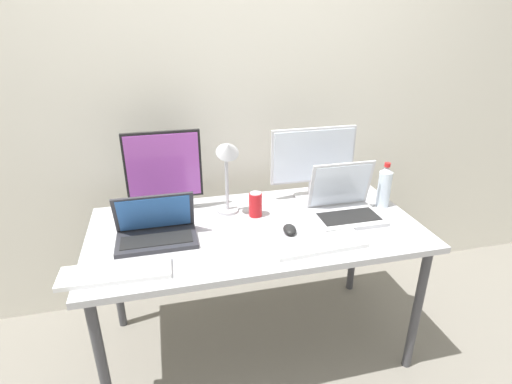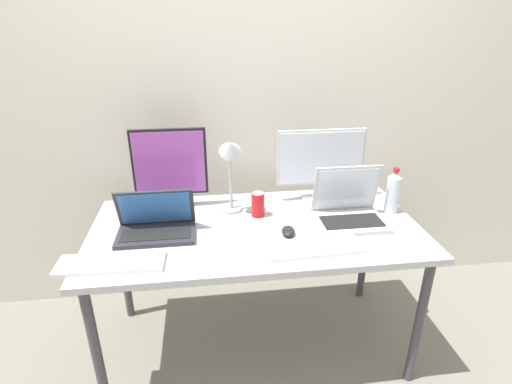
% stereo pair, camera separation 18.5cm
% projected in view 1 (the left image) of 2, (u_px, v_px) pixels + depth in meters
% --- Properties ---
extents(ground_plane, '(16.00, 16.00, 0.00)m').
position_uv_depth(ground_plane, '(256.00, 343.00, 2.22)').
color(ground_plane, gray).
extents(wall_back, '(7.00, 0.08, 2.60)m').
position_uv_depth(wall_back, '(231.00, 88.00, 2.22)').
color(wall_back, silver).
rests_on(wall_back, ground).
extents(work_desk, '(1.57, 0.78, 0.74)m').
position_uv_depth(work_desk, '(256.00, 237.00, 1.95)').
color(work_desk, '#424247').
rests_on(work_desk, ground).
extents(monitor_left, '(0.38, 0.21, 0.42)m').
position_uv_depth(monitor_left, '(164.00, 173.00, 1.99)').
color(monitor_left, black).
rests_on(monitor_left, work_desk).
extents(monitor_center, '(0.47, 0.19, 0.39)m').
position_uv_depth(monitor_center, '(313.00, 160.00, 2.16)').
color(monitor_center, silver).
rests_on(monitor_center, work_desk).
extents(laptop_silver, '(0.35, 0.21, 0.21)m').
position_uv_depth(laptop_silver, '(156.00, 229.00, 1.79)').
color(laptop_silver, '#2D2D33').
rests_on(laptop_silver, work_desk).
extents(laptop_secondary, '(0.33, 0.26, 0.27)m').
position_uv_depth(laptop_secondary, '(345.00, 204.00, 2.00)').
color(laptop_secondary, silver).
rests_on(laptop_secondary, work_desk).
extents(keyboard_main, '(0.43, 0.17, 0.02)m').
position_uv_depth(keyboard_main, '(318.00, 244.00, 1.75)').
color(keyboard_main, white).
rests_on(keyboard_main, work_desk).
extents(keyboard_aux, '(0.43, 0.15, 0.02)m').
position_uv_depth(keyboard_aux, '(116.00, 273.00, 1.56)').
color(keyboard_aux, white).
rests_on(keyboard_aux, work_desk).
extents(mouse_by_keyboard, '(0.07, 0.10, 0.03)m').
position_uv_depth(mouse_by_keyboard, '(290.00, 229.00, 1.86)').
color(mouse_by_keyboard, black).
rests_on(mouse_by_keyboard, work_desk).
extents(water_bottle, '(0.07, 0.07, 0.24)m').
position_uv_depth(water_bottle, '(384.00, 186.00, 2.09)').
color(water_bottle, silver).
rests_on(water_bottle, work_desk).
extents(soda_can_near_keyboard, '(0.07, 0.07, 0.13)m').
position_uv_depth(soda_can_near_keyboard, '(255.00, 204.00, 2.00)').
color(soda_can_near_keyboard, red).
rests_on(soda_can_near_keyboard, work_desk).
extents(desk_lamp, '(0.11, 0.18, 0.41)m').
position_uv_depth(desk_lamp, '(228.00, 163.00, 1.92)').
color(desk_lamp, '#B7B7BC').
rests_on(desk_lamp, work_desk).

